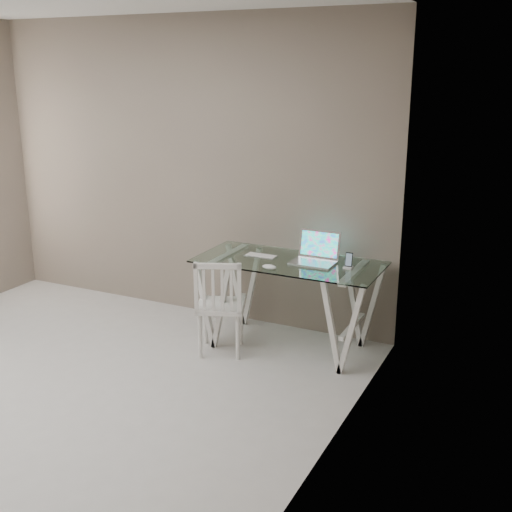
% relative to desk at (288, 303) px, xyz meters
% --- Properties ---
extents(desk, '(1.50, 0.70, 0.75)m').
position_rel_desk_xyz_m(desk, '(0.00, 0.00, 0.00)').
color(desk, silver).
rests_on(desk, ground).
extents(chair, '(0.48, 0.48, 0.81)m').
position_rel_desk_xyz_m(chair, '(-0.43, -0.39, 0.06)').
color(chair, silver).
rests_on(chair, ground).
extents(laptop, '(0.34, 0.29, 0.24)m').
position_rel_desk_xyz_m(laptop, '(0.20, 0.08, 0.42)').
color(laptop, '#B8B7BC').
rests_on(laptop, desk).
extents(keyboard, '(0.27, 0.11, 0.01)m').
position_rel_desk_xyz_m(keyboard, '(-0.26, 0.03, 0.37)').
color(keyboard, silver).
rests_on(keyboard, desk).
extents(mouse, '(0.12, 0.07, 0.04)m').
position_rel_desk_xyz_m(mouse, '(-0.05, -0.26, 0.38)').
color(mouse, white).
rests_on(mouse, desk).
extents(phone_dock, '(0.07, 0.07, 0.13)m').
position_rel_desk_xyz_m(phone_dock, '(0.49, 0.02, 0.40)').
color(phone_dock, white).
rests_on(phone_dock, desk).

